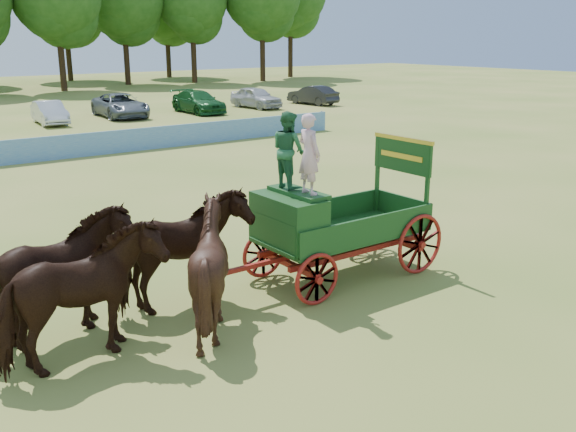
{
  "coord_description": "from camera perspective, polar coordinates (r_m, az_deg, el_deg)",
  "views": [
    {
      "loc": [
        -11.49,
        -10.2,
        5.27
      ],
      "look_at": [
        -3.17,
        1.04,
        1.3
      ],
      "focal_mm": 40.0,
      "sensor_mm": 36.0,
      "label": 1
    }
  ],
  "objects": [
    {
      "name": "ground",
      "position": [
        16.24,
        11.25,
        -3.41
      ],
      "size": [
        160.0,
        160.0,
        0.0
      ],
      "primitive_type": "plane",
      "color": "#9D8F47",
      "rests_on": "ground"
    },
    {
      "name": "horse_lead_left",
      "position": [
        10.94,
        -18.0,
        -7.0
      ],
      "size": [
        2.89,
        1.59,
        2.33
      ],
      "primitive_type": "imported",
      "rotation": [
        0.0,
        0.0,
        1.69
      ],
      "color": "#321A0D",
      "rests_on": "ground"
    },
    {
      "name": "horse_lead_right",
      "position": [
        11.93,
        -19.73,
        -5.25
      ],
      "size": [
        2.99,
        1.91,
        2.33
      ],
      "primitive_type": "imported",
      "rotation": [
        0.0,
        0.0,
        1.83
      ],
      "color": "#321A0D",
      "rests_on": "ground"
    },
    {
      "name": "horse_wheel_left",
      "position": [
        11.83,
        -6.95,
        -4.56
      ],
      "size": [
        2.51,
        2.34,
        2.34
      ],
      "primitive_type": "imported",
      "rotation": [
        0.0,
        0.0,
        1.81
      ],
      "color": "#321A0D",
      "rests_on": "ground"
    },
    {
      "name": "horse_wheel_right",
      "position": [
        12.75,
        -9.42,
        -3.16
      ],
      "size": [
        2.82,
        1.39,
        2.33
      ],
      "primitive_type": "imported",
      "rotation": [
        0.0,
        0.0,
        1.62
      ],
      "color": "#321A0D",
      "rests_on": "ground"
    },
    {
      "name": "farm_dray",
      "position": [
        13.71,
        2.49,
        0.64
      ],
      "size": [
        5.99,
        2.0,
        3.78
      ],
      "color": "#A42610",
      "rests_on": "ground"
    },
    {
      "name": "sponsor_banner",
      "position": [
        30.46,
        -16.01,
        6.26
      ],
      "size": [
        26.0,
        0.08,
        1.05
      ],
      "primitive_type": "cube",
      "color": "blue",
      "rests_on": "ground"
    }
  ]
}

